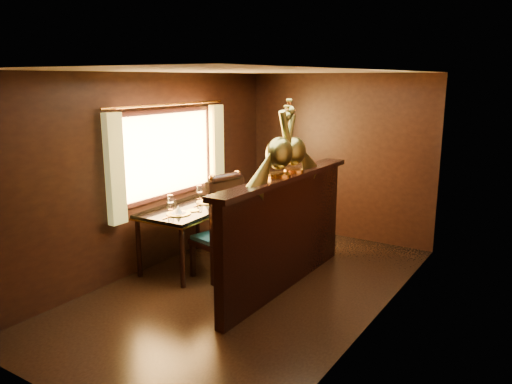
# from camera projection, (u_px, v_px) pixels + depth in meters

# --- Properties ---
(ground) EXTENTS (5.00, 5.00, 0.00)m
(ground) POSITION_uv_depth(u_px,v_px,m) (248.00, 289.00, 5.87)
(ground) COLOR black
(ground) RESTS_ON ground
(room_shell) EXTENTS (3.04, 5.04, 2.52)m
(room_shell) POSITION_uv_depth(u_px,v_px,m) (242.00, 156.00, 5.57)
(room_shell) COLOR black
(room_shell) RESTS_ON ground
(partition) EXTENTS (0.26, 2.70, 1.36)m
(partition) POSITION_uv_depth(u_px,v_px,m) (286.00, 229.00, 5.78)
(partition) COLOR black
(partition) RESTS_ON ground
(dining_table) EXTENTS (0.88, 1.39, 1.00)m
(dining_table) POSITION_uv_depth(u_px,v_px,m) (190.00, 213.00, 6.44)
(dining_table) COLOR black
(dining_table) RESTS_ON ground
(chair_left) EXTENTS (0.58, 0.60, 1.35)m
(chair_left) POSITION_uv_depth(u_px,v_px,m) (221.00, 224.00, 6.02)
(chair_left) COLOR black
(chair_left) RESTS_ON ground
(chair_right) EXTENTS (0.47, 0.50, 1.26)m
(chair_right) POSITION_uv_depth(u_px,v_px,m) (285.00, 213.00, 6.68)
(chair_right) COLOR black
(chair_right) RESTS_ON ground
(peacock_left) EXTENTS (0.27, 0.71, 0.85)m
(peacock_left) POSITION_uv_depth(u_px,v_px,m) (279.00, 139.00, 5.40)
(peacock_left) COLOR #174627
(peacock_left) RESTS_ON partition
(peacock_right) EXTENTS (0.25, 0.66, 0.78)m
(peacock_right) POSITION_uv_depth(u_px,v_px,m) (294.00, 139.00, 5.69)
(peacock_right) COLOR #174627
(peacock_right) RESTS_ON partition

